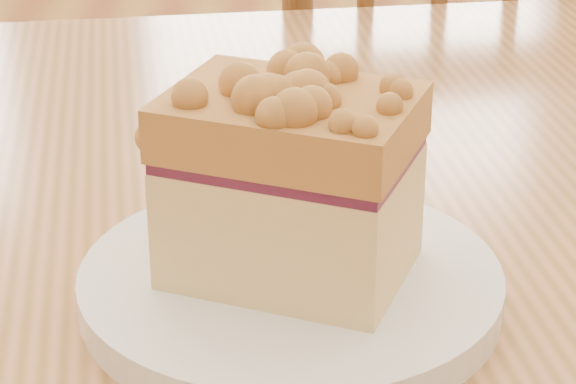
# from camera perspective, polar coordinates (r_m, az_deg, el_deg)

# --- Properties ---
(cafe_table_main) EXTENTS (1.32, 0.95, 0.75)m
(cafe_table_main) POSITION_cam_1_polar(r_m,az_deg,el_deg) (0.86, 8.28, -4.42)
(cafe_table_main) COLOR #B97948
(cafe_table_main) RESTS_ON ground
(cafe_chair_main) EXTENTS (0.47, 0.47, 0.88)m
(cafe_chair_main) POSITION_cam_1_polar(r_m,az_deg,el_deg) (1.49, 5.07, 0.17)
(cafe_chair_main) COLOR brown
(cafe_chair_main) RESTS_ON ground
(plate) EXTENTS (0.24, 0.24, 0.02)m
(plate) POSITION_cam_1_polar(r_m,az_deg,el_deg) (0.64, 0.13, -4.80)
(plate) COLOR white
(plate) RESTS_ON cafe_table_main
(cake_slice) EXTENTS (0.16, 0.14, 0.12)m
(cake_slice) POSITION_cam_1_polar(r_m,az_deg,el_deg) (0.61, 0.01, 0.96)
(cake_slice) COLOR #F8D08C
(cake_slice) RESTS_ON plate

